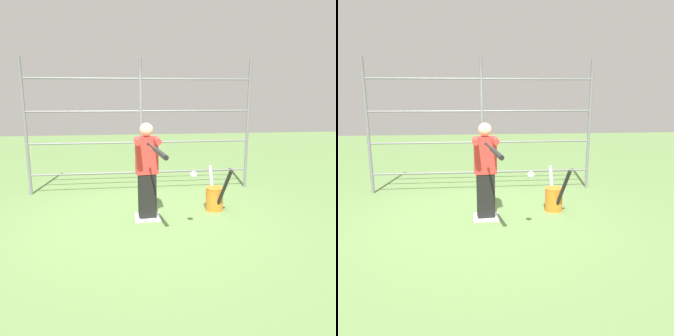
{
  "view_description": "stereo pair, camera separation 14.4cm",
  "coord_description": "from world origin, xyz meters",
  "views": [
    {
      "loc": [
        0.32,
        5.01,
        1.92
      ],
      "look_at": [
        -0.3,
        0.3,
        0.88
      ],
      "focal_mm": 35.0,
      "sensor_mm": 36.0,
      "label": 1
    },
    {
      "loc": [
        0.18,
        5.02,
        1.92
      ],
      "look_at": [
        -0.3,
        0.3,
        0.88
      ],
      "focal_mm": 35.0,
      "sensor_mm": 36.0,
      "label": 2
    }
  ],
  "objects": [
    {
      "name": "ground_plane",
      "position": [
        0.0,
        0.0,
        0.0
      ],
      "size": [
        24.0,
        24.0,
        0.0
      ],
      "primitive_type": "plane",
      "color": "#608447"
    },
    {
      "name": "home_plate",
      "position": [
        0.0,
        0.0,
        0.01
      ],
      "size": [
        0.4,
        0.4,
        0.02
      ],
      "color": "white",
      "rests_on": "ground"
    },
    {
      "name": "fence_backstop",
      "position": [
        0.0,
        -1.6,
        1.33
      ],
      "size": [
        4.51,
        0.06,
        2.65
      ],
      "color": "slate",
      "rests_on": "ground"
    },
    {
      "name": "batter",
      "position": [
        0.0,
        0.02,
        0.83
      ],
      "size": [
        0.39,
        0.54,
        1.53
      ],
      "color": "black",
      "rests_on": "ground"
    },
    {
      "name": "baseball_bat_swinging",
      "position": [
        -0.09,
        0.92,
        1.23
      ],
      "size": [
        0.21,
        0.86,
        0.11
      ],
      "color": "black"
    },
    {
      "name": "softball_in_flight",
      "position": [
        -0.59,
        0.75,
        0.88
      ],
      "size": [
        0.1,
        0.1,
        0.1
      ],
      "color": "white"
    },
    {
      "name": "bat_bucket",
      "position": [
        -1.18,
        -0.23,
        0.23
      ],
      "size": [
        0.31,
        1.11,
        0.82
      ],
      "color": "orange",
      "rests_on": "ground"
    }
  ]
}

